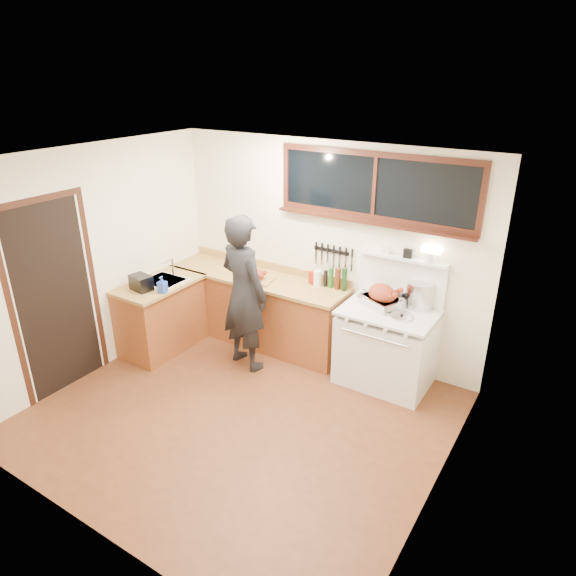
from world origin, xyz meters
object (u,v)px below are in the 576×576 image
Objects in this scene: cutting_board at (255,276)px; roast_turkey at (382,297)px; vintage_stove at (386,345)px; man at (244,293)px.

cutting_board is 1.62m from roast_turkey.
roast_turkey is (1.62, 0.15, 0.05)m from cutting_board.
vintage_stove is at bearing 2.54° from cutting_board.
man reaches higher than cutting_board.
man is 3.51× the size of roast_turkey.
man is at bearing -69.47° from cutting_board.
man is 1.57m from roast_turkey.
roast_turkey is at bearing 149.45° from vintage_stove.
cutting_board is (-0.17, 0.46, 0.02)m from man.
roast_turkey is at bearing 23.06° from man.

